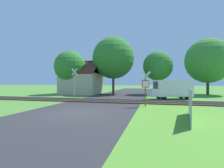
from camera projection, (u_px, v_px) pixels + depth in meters
The scene contains 13 objects.
ground_plane at pixel (77, 113), 11.49m from camera, with size 160.00×160.00×0.00m, color #4C8433.
road_asphalt at pixel (88, 108), 13.43m from camera, with size 7.51×80.00×0.01m, color #2D2D30.
grass_verge at pixel (195, 127), 7.94m from camera, with size 6.00×20.00×0.01m, color #54912D.
rail_track at pixel (105, 101), 18.03m from camera, with size 60.00×2.60×0.22m.
stop_sign_near at pixel (145, 86), 14.41m from camera, with size 0.86×0.22×2.94m.
crossing_sign_far at pixel (74, 81), 20.86m from camera, with size 0.86×0.22×3.64m.
house at pixel (81, 83), 29.40m from camera, with size 6.52×5.64×5.54m.
tree_right at pixel (158, 66), 28.13m from camera, with size 4.75×4.75×6.97m.
tree_left at pixel (70, 66), 28.47m from camera, with size 5.09×5.09×7.08m.
tree_far at pixel (208, 61), 27.45m from camera, with size 7.02×7.02×8.85m.
tree_center at pixel (113, 58), 28.69m from camera, with size 6.86×6.86×9.37m.
mail_truck at pixel (171, 89), 20.50m from camera, with size 5.24×3.41×2.24m.
fence_panel at pixel (190, 104), 9.36m from camera, with size 0.71×4.19×1.70m.
Camera 1 is at (4.98, -10.58, 2.07)m, focal length 28.00 mm.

